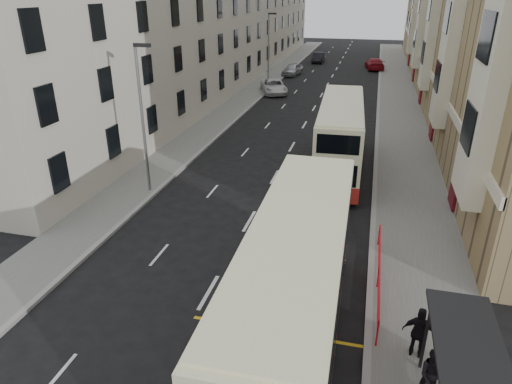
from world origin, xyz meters
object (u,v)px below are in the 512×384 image
(car_red, at_px, (375,64))
(bus_shelter, at_px, (473,381))
(pedestrian_mid, at_px, (433,375))
(car_silver, at_px, (292,69))
(white_van, at_px, (274,87))
(street_lamp_far, at_px, (269,47))
(double_decker_front, at_px, (295,290))
(street_lamp_near, at_px, (143,112))
(car_dark, at_px, (318,58))
(pedestrian_far, at_px, (419,333))
(double_decker_rear, at_px, (340,137))

(car_red, bearing_deg, bus_shelter, 84.71)
(pedestrian_mid, relative_size, car_silver, 0.37)
(white_van, bearing_deg, pedestrian_mid, -92.32)
(street_lamp_far, distance_m, double_decker_front, 41.54)
(street_lamp_near, bearing_deg, double_decker_front, -45.65)
(double_decker_front, xyz_separation_m, car_red, (1.53, 56.84, -1.58))
(bus_shelter, bearing_deg, car_silver, 104.76)
(street_lamp_far, relative_size, car_dark, 1.77)
(street_lamp_near, distance_m, double_decker_front, 14.51)
(pedestrian_mid, xyz_separation_m, pedestrian_far, (-0.26, 1.63, 0.04))
(bus_shelter, xyz_separation_m, street_lamp_near, (-14.69, 12.39, 2.50))
(bus_shelter, height_order, car_dark, bus_shelter)
(double_decker_front, xyz_separation_m, car_dark, (-6.97, 61.35, -1.63))
(car_silver, relative_size, car_dark, 1.00)
(street_lamp_near, height_order, car_silver, street_lamp_near)
(bus_shelter, xyz_separation_m, double_decker_front, (-4.67, 2.14, 0.24))
(bus_shelter, bearing_deg, double_decker_rear, 104.37)
(street_lamp_near, relative_size, pedestrian_far, 4.53)
(bus_shelter, xyz_separation_m, white_van, (-13.54, 39.99, -1.40))
(bus_shelter, xyz_separation_m, pedestrian_mid, (-0.62, 1.14, -1.14))
(street_lamp_far, xyz_separation_m, pedestrian_mid, (14.07, -41.25, -3.64))
(street_lamp_near, height_order, car_red, street_lamp_near)
(white_van, height_order, car_silver, car_silver)
(double_decker_front, relative_size, pedestrian_mid, 6.92)
(car_dark, height_order, car_red, car_red)
(pedestrian_mid, distance_m, car_red, 57.89)
(car_dark, distance_m, car_red, 9.63)
(street_lamp_far, bearing_deg, car_silver, 82.74)
(car_silver, relative_size, car_red, 0.83)
(double_decker_rear, relative_size, white_van, 2.11)
(bus_shelter, bearing_deg, street_lamp_far, 109.12)
(pedestrian_far, bearing_deg, car_silver, -64.53)
(double_decker_rear, xyz_separation_m, pedestrian_far, (3.81, -15.56, -1.21))
(double_decker_rear, relative_size, pedestrian_mid, 6.58)
(bus_shelter, distance_m, car_dark, 64.57)
(car_dark, bearing_deg, double_decker_front, -84.03)
(street_lamp_near, bearing_deg, car_red, 76.08)
(double_decker_rear, distance_m, pedestrian_mid, 17.71)
(street_lamp_near, xyz_separation_m, street_lamp_far, (0.00, 30.00, 0.00))
(double_decker_front, relative_size, car_red, 2.15)
(car_red, bearing_deg, double_decker_rear, 79.47)
(street_lamp_far, height_order, pedestrian_far, street_lamp_far)
(double_decker_rear, bearing_deg, pedestrian_far, -79.11)
(pedestrian_mid, height_order, car_dark, pedestrian_mid)
(double_decker_rear, relative_size, car_silver, 2.46)
(double_decker_front, height_order, car_dark, double_decker_front)
(double_decker_rear, bearing_deg, double_decker_front, -92.80)
(pedestrian_mid, relative_size, pedestrian_far, 0.96)
(double_decker_front, xyz_separation_m, car_silver, (-8.87, 49.28, -1.60))
(white_van, height_order, car_red, car_red)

